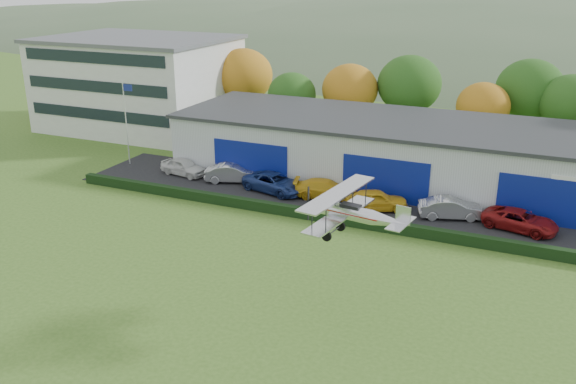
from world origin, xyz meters
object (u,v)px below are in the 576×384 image
at_px(car_4, 376,200).
at_px(car_5, 451,208).
at_px(car_3, 326,189).
at_px(office_block, 140,83).
at_px(hangar, 404,151).
at_px(car_0, 184,167).
at_px(car_1, 233,173).
at_px(car_2, 275,183).
at_px(car_6, 520,220).
at_px(biplane, 352,212).
at_px(flagpole, 126,115).

bearing_deg(car_4, car_5, -107.57).
bearing_deg(car_4, car_3, 53.12).
xyz_separation_m(office_block, car_5, (38.49, -14.50, -4.38)).
relative_size(hangar, car_0, 9.01).
relative_size(car_1, car_5, 1.02).
bearing_deg(car_5, car_2, 71.51).
relative_size(car_6, biplane, 0.78).
xyz_separation_m(car_2, car_6, (19.37, -0.24, -0.06)).
bearing_deg(car_0, office_block, 56.41).
distance_m(office_block, flagpole, 15.33).
distance_m(hangar, car_5, 9.46).
relative_size(office_block, car_0, 4.57).
xyz_separation_m(car_4, car_6, (10.47, 0.38, -0.09)).
distance_m(office_block, car_2, 28.42).
bearing_deg(car_1, flagpole, 65.62).
bearing_deg(hangar, biplane, -83.32).
xyz_separation_m(hangar, car_6, (10.40, -7.75, -1.89)).
distance_m(flagpole, car_0, 7.65).
bearing_deg(car_2, car_1, 93.53).
relative_size(car_1, car_2, 0.86).
relative_size(flagpole, car_5, 1.68).
height_order(car_3, car_6, car_3).
relative_size(car_2, car_3, 1.09).
xyz_separation_m(car_2, car_3, (4.38, 0.39, -0.03)).
xyz_separation_m(car_1, car_3, (8.82, -0.44, -0.05)).
xyz_separation_m(hangar, car_2, (-8.97, -7.51, -1.83)).
bearing_deg(car_1, biplane, -156.78).
bearing_deg(car_4, hangar, -24.78).
height_order(office_block, car_1, office_block).
distance_m(car_6, biplane, 18.10).
bearing_deg(car_3, car_1, 73.09).
distance_m(car_2, biplane, 20.32).
relative_size(car_0, car_2, 0.80).
relative_size(office_block, car_4, 4.30).
bearing_deg(hangar, car_3, -122.81).
distance_m(car_1, car_6, 23.83).
distance_m(car_1, car_2, 4.51).
height_order(car_0, car_2, car_2).
xyz_separation_m(flagpole, car_0, (6.49, -0.77, -3.97)).
bearing_deg(hangar, car_0, -159.84).
height_order(car_1, car_6, car_1).
relative_size(car_0, car_4, 0.94).
bearing_deg(flagpole, car_0, -6.80).
bearing_deg(car_6, biplane, 167.43).
height_order(car_1, car_5, car_1).
distance_m(car_0, car_3, 13.81).
height_order(car_2, car_4, car_4).
distance_m(car_4, car_5, 5.60).
height_order(car_2, biplane, biplane).
bearing_deg(car_2, car_4, -79.87).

